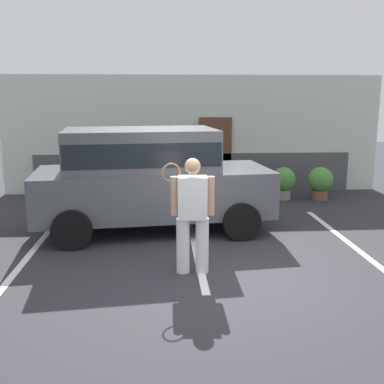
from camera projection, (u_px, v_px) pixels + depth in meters
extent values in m
plane|color=#2D2D33|center=(224.00, 275.00, 6.95)|extent=(40.00, 40.00, 0.00)
cube|color=silver|center=(35.00, 248.00, 8.19)|extent=(0.12, 4.40, 0.01)
cube|color=silver|center=(194.00, 244.00, 8.39)|extent=(0.12, 4.40, 0.01)
cube|color=silver|center=(346.00, 241.00, 8.59)|extent=(0.12, 4.40, 0.01)
cube|color=silver|center=(194.00, 134.00, 12.81)|extent=(10.51, 0.30, 3.24)
cube|color=#4C4C51|center=(194.00, 173.00, 12.84)|extent=(8.83, 0.10, 1.10)
cube|color=brown|center=(215.00, 155.00, 12.76)|extent=(0.90, 0.06, 2.10)
cube|color=#4C4F54|center=(154.00, 191.00, 9.16)|extent=(4.77, 2.37, 0.90)
cube|color=#4C4F54|center=(140.00, 149.00, 8.95)|extent=(3.07, 2.05, 0.80)
cube|color=black|center=(140.00, 150.00, 8.95)|extent=(3.01, 2.07, 0.44)
cylinder|color=black|center=(218.00, 199.00, 10.43)|extent=(0.74, 0.33, 0.72)
cylinder|color=black|center=(241.00, 221.00, 8.60)|extent=(0.74, 0.33, 0.72)
cylinder|color=black|center=(79.00, 205.00, 9.90)|extent=(0.74, 0.33, 0.72)
cylinder|color=black|center=(72.00, 229.00, 8.07)|extent=(0.74, 0.33, 0.72)
cylinder|color=white|center=(202.00, 245.00, 6.99)|extent=(0.20, 0.20, 0.86)
cylinder|color=white|center=(183.00, 245.00, 6.99)|extent=(0.20, 0.20, 0.86)
cube|color=white|center=(193.00, 198.00, 6.83)|extent=(0.46, 0.30, 0.64)
sphere|color=tan|center=(193.00, 166.00, 6.74)|extent=(0.24, 0.24, 0.24)
cylinder|color=tan|center=(211.00, 196.00, 6.83)|extent=(0.11, 0.11, 0.59)
cylinder|color=tan|center=(174.00, 196.00, 6.83)|extent=(0.11, 0.11, 0.59)
torus|color=olive|center=(171.00, 173.00, 6.80)|extent=(0.29, 0.09, 0.29)
cylinder|color=olive|center=(171.00, 188.00, 6.85)|extent=(0.03, 0.03, 0.20)
cylinder|color=gray|center=(283.00, 194.00, 12.09)|extent=(0.41, 0.41, 0.25)
sphere|color=#4C8C38|center=(283.00, 179.00, 12.01)|extent=(0.64, 0.64, 0.64)
cylinder|color=brown|center=(319.00, 195.00, 12.02)|extent=(0.42, 0.42, 0.26)
sphere|color=#4C8C38|center=(320.00, 180.00, 11.93)|extent=(0.65, 0.65, 0.65)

